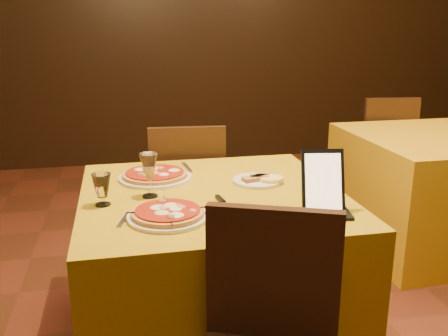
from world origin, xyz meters
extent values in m
cube|color=black|center=(0.00, 3.50, 1.40)|extent=(6.00, 0.01, 2.80)
cube|color=#AE890B|center=(-0.53, 0.20, 0.38)|extent=(1.10, 1.10, 0.75)
cube|color=#D4990D|center=(1.15, 1.01, 0.38)|extent=(1.10, 1.10, 0.75)
cylinder|color=white|center=(-0.74, -0.06, 0.76)|extent=(0.30, 0.30, 0.01)
cylinder|color=#AD4C23|center=(-0.74, -0.06, 0.77)|extent=(0.27, 0.27, 0.02)
cylinder|color=white|center=(-0.75, 0.44, 0.76)|extent=(0.34, 0.34, 0.01)
cylinder|color=#AD4C23|center=(-0.75, 0.44, 0.77)|extent=(0.30, 0.30, 0.02)
cylinder|color=white|center=(-0.30, 0.29, 0.76)|extent=(0.23, 0.23, 0.01)
cylinder|color=olive|center=(-0.30, 0.29, 0.77)|extent=(0.14, 0.14, 0.02)
cube|color=black|center=(-0.15, -0.11, 0.87)|extent=(0.18, 0.12, 0.23)
cube|color=silver|center=(-0.50, 0.00, 0.75)|extent=(0.04, 0.21, 0.01)
cube|color=#AFAEB5|center=(-0.90, -0.05, 0.75)|extent=(0.06, 0.15, 0.01)
cube|color=silver|center=(-0.58, 0.59, 0.75)|extent=(0.04, 0.18, 0.01)
camera|label=1|loc=(-0.89, -1.79, 1.44)|focal=40.00mm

